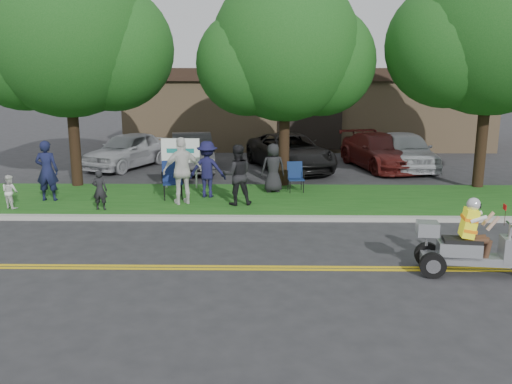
{
  "coord_description": "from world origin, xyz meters",
  "views": [
    {
      "loc": [
        -0.14,
        -10.88,
        3.95
      ],
      "look_at": [
        -0.36,
        2.0,
        1.02
      ],
      "focal_mm": 38.0,
      "sensor_mm": 36.0,
      "label": 1
    }
  ],
  "objects_px": {
    "parked_car_far_right": "(405,150)",
    "spectator_adult_right": "(182,171)",
    "trike_scooter": "(471,248)",
    "lawn_chair_a": "(295,175)",
    "lawn_chair_b": "(172,177)",
    "parked_car_left": "(192,152)",
    "spectator_adult_left": "(47,171)",
    "parked_car_far_left": "(128,150)",
    "parked_car_mid": "(290,152)",
    "spectator_adult_mid": "(237,175)",
    "parked_car_right": "(379,151)"
  },
  "relations": [
    {
      "from": "parked_car_far_left",
      "to": "parked_car_right",
      "type": "xyz_separation_m",
      "value": [
        10.24,
        0.01,
        -0.03
      ]
    },
    {
      "from": "trike_scooter",
      "to": "parked_car_far_right",
      "type": "distance_m",
      "value": 11.67
    },
    {
      "from": "lawn_chair_b",
      "to": "lawn_chair_a",
      "type": "bearing_deg",
      "value": 2.32
    },
    {
      "from": "lawn_chair_a",
      "to": "parked_car_far_right",
      "type": "xyz_separation_m",
      "value": [
        4.68,
        4.61,
        0.12
      ]
    },
    {
      "from": "trike_scooter",
      "to": "parked_car_far_left",
      "type": "xyz_separation_m",
      "value": [
        -9.65,
        11.67,
        0.18
      ]
    },
    {
      "from": "lawn_chair_a",
      "to": "parked_car_far_left",
      "type": "relative_size",
      "value": 0.22
    },
    {
      "from": "trike_scooter",
      "to": "lawn_chair_b",
      "type": "relative_size",
      "value": 2.11
    },
    {
      "from": "parked_car_right",
      "to": "parked_car_far_right",
      "type": "xyz_separation_m",
      "value": [
        1.02,
        -0.12,
        0.06
      ]
    },
    {
      "from": "spectator_adult_right",
      "to": "trike_scooter",
      "type": "bearing_deg",
      "value": 117.74
    },
    {
      "from": "lawn_chair_b",
      "to": "parked_car_right",
      "type": "relative_size",
      "value": 0.24
    },
    {
      "from": "spectator_adult_mid",
      "to": "parked_car_far_right",
      "type": "height_order",
      "value": "spectator_adult_mid"
    },
    {
      "from": "parked_car_far_right",
      "to": "spectator_adult_mid",
      "type": "bearing_deg",
      "value": -138.22
    },
    {
      "from": "parked_car_mid",
      "to": "lawn_chair_b",
      "type": "bearing_deg",
      "value": -143.58
    },
    {
      "from": "lawn_chair_b",
      "to": "parked_car_left",
      "type": "bearing_deg",
      "value": 78.69
    },
    {
      "from": "parked_car_right",
      "to": "parked_car_left",
      "type": "bearing_deg",
      "value": 170.17
    },
    {
      "from": "lawn_chair_a",
      "to": "parked_car_mid",
      "type": "height_order",
      "value": "parked_car_mid"
    },
    {
      "from": "spectator_adult_left",
      "to": "parked_car_left",
      "type": "relative_size",
      "value": 0.41
    },
    {
      "from": "spectator_adult_left",
      "to": "spectator_adult_right",
      "type": "distance_m",
      "value": 4.1
    },
    {
      "from": "lawn_chair_a",
      "to": "lawn_chair_b",
      "type": "bearing_deg",
      "value": -172.58
    },
    {
      "from": "trike_scooter",
      "to": "spectator_adult_right",
      "type": "xyz_separation_m",
      "value": [
        -6.43,
        5.19,
        0.54
      ]
    },
    {
      "from": "parked_car_mid",
      "to": "parked_car_right",
      "type": "xyz_separation_m",
      "value": [
        3.64,
        0.34,
        -0.02
      ]
    },
    {
      "from": "trike_scooter",
      "to": "spectator_adult_left",
      "type": "bearing_deg",
      "value": 158.89
    },
    {
      "from": "spectator_adult_right",
      "to": "parked_car_far_left",
      "type": "relative_size",
      "value": 0.46
    },
    {
      "from": "lawn_chair_b",
      "to": "parked_car_far_right",
      "type": "relative_size",
      "value": 0.25
    },
    {
      "from": "trike_scooter",
      "to": "spectator_adult_right",
      "type": "bearing_deg",
      "value": 147.74
    },
    {
      "from": "parked_car_far_left",
      "to": "parked_car_left",
      "type": "height_order",
      "value": "same"
    },
    {
      "from": "lawn_chair_b",
      "to": "parked_car_left",
      "type": "xyz_separation_m",
      "value": [
        -0.07,
        5.18,
        -0.01
      ]
    },
    {
      "from": "lawn_chair_a",
      "to": "spectator_adult_right",
      "type": "relative_size",
      "value": 0.48
    },
    {
      "from": "lawn_chair_a",
      "to": "spectator_adult_right",
      "type": "distance_m",
      "value": 3.81
    },
    {
      "from": "spectator_adult_left",
      "to": "spectator_adult_mid",
      "type": "xyz_separation_m",
      "value": [
        5.67,
        -0.41,
        -0.03
      ]
    },
    {
      "from": "parked_car_far_right",
      "to": "spectator_adult_right",
      "type": "bearing_deg",
      "value": -144.72
    },
    {
      "from": "lawn_chair_a",
      "to": "lawn_chair_b",
      "type": "relative_size",
      "value": 0.84
    },
    {
      "from": "spectator_adult_right",
      "to": "parked_car_right",
      "type": "xyz_separation_m",
      "value": [
        7.02,
        6.48,
        -0.39
      ]
    },
    {
      "from": "spectator_adult_left",
      "to": "parked_car_far_left",
      "type": "xyz_separation_m",
      "value": [
        0.87,
        6.13,
        -0.29
      ]
    },
    {
      "from": "parked_car_far_left",
      "to": "lawn_chair_b",
      "type": "bearing_deg",
      "value": -39.68
    },
    {
      "from": "spectator_adult_right",
      "to": "parked_car_left",
      "type": "xyz_separation_m",
      "value": [
        -0.51,
        5.95,
        -0.36
      ]
    },
    {
      "from": "lawn_chair_b",
      "to": "parked_car_far_left",
      "type": "height_order",
      "value": "parked_car_far_left"
    },
    {
      "from": "spectator_adult_left",
      "to": "parked_car_left",
      "type": "xyz_separation_m",
      "value": [
        3.58,
        5.6,
        -0.28
      ]
    },
    {
      "from": "trike_scooter",
      "to": "parked_car_left",
      "type": "relative_size",
      "value": 0.54
    },
    {
      "from": "spectator_adult_right",
      "to": "parked_car_far_right",
      "type": "height_order",
      "value": "spectator_adult_right"
    },
    {
      "from": "parked_car_right",
      "to": "parked_car_far_left",
      "type": "bearing_deg",
      "value": 166.14
    },
    {
      "from": "trike_scooter",
      "to": "spectator_adult_mid",
      "type": "height_order",
      "value": "spectator_adult_mid"
    },
    {
      "from": "lawn_chair_b",
      "to": "spectator_adult_mid",
      "type": "relative_size",
      "value": 0.64
    },
    {
      "from": "trike_scooter",
      "to": "parked_car_far_right",
      "type": "relative_size",
      "value": 0.53
    },
    {
      "from": "lawn_chair_a",
      "to": "parked_car_right",
      "type": "relative_size",
      "value": 0.2
    },
    {
      "from": "lawn_chair_a",
      "to": "parked_car_left",
      "type": "xyz_separation_m",
      "value": [
        -3.87,
        4.2,
        0.09
      ]
    },
    {
      "from": "spectator_adult_left",
      "to": "parked_car_mid",
      "type": "xyz_separation_m",
      "value": [
        7.47,
        5.79,
        -0.3
      ]
    },
    {
      "from": "trike_scooter",
      "to": "lawn_chair_a",
      "type": "height_order",
      "value": "trike_scooter"
    },
    {
      "from": "parked_car_far_right",
      "to": "lawn_chair_a",
      "type": "bearing_deg",
      "value": -138.47
    },
    {
      "from": "trike_scooter",
      "to": "parked_car_far_left",
      "type": "distance_m",
      "value": 15.14
    }
  ]
}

